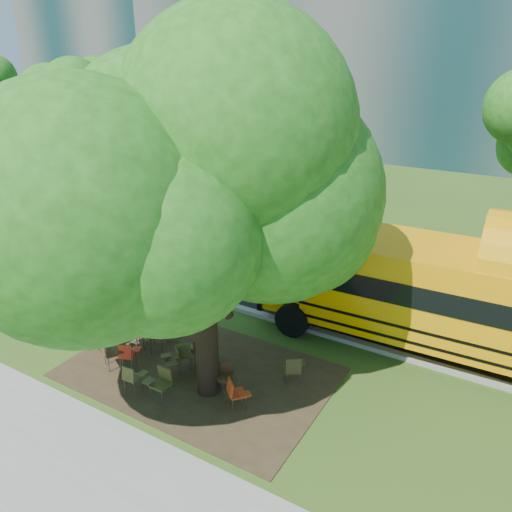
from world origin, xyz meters
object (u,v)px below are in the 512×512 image
Objects in this scene: chair_1 at (111,350)px; chair_2 at (128,353)px; chair_3 at (174,359)px; chair_4 at (132,376)px; chair_13 at (294,368)px; black_car at (146,227)px; chair_6 at (212,372)px; chair_10 at (150,332)px; bg_car_white at (24,178)px; pedestrian_b at (86,174)px; chair_12 at (227,374)px; pedestrian_a at (98,174)px; chair_14 at (199,348)px; bg_car_silver at (78,193)px; chair_0 at (104,332)px; chair_9 at (173,324)px; chair_7 at (235,392)px; bg_car_red at (161,211)px; main_tree at (200,189)px; chair_8 at (139,329)px; chair_5 at (161,381)px; chair_11 at (184,352)px; chair_15 at (107,338)px.

chair_1 is 1.18× the size of chair_2.
chair_1 reaches higher than chair_3.
chair_13 is at bearing 30.79° from chair_4.
black_car is at bearing 126.14° from chair_4.
chair_10 is (-2.61, 0.58, 0.05)m from chair_6.
pedestrian_b is at bearing -74.34° from bg_car_white.
chair_12 is 11.31m from black_car.
pedestrian_a reaches higher than chair_12.
chair_14 is 17.42m from bg_car_silver.
chair_9 is (1.35, 1.42, -0.05)m from chair_0.
chair_9 is (-3.35, 1.72, -0.01)m from chair_7.
chair_13 is at bearing -136.07° from bg_car_red.
pedestrian_a is at bearing 166.70° from chair_1.
main_tree is at bearing -16.66° from chair_2.
chair_2 is at bearing -123.19° from bg_car_silver.
chair_13 is 23.28m from pedestrian_b.
pedestrian_a reaches higher than chair_8.
bg_car_red reaches higher than chair_4.
bg_car_silver reaches higher than chair_4.
black_car is at bearing -105.82° from bg_car_silver.
bg_car_silver is 0.78× the size of bg_car_red.
chair_1 is 1.16× the size of chair_7.
pedestrian_b reaches higher than bg_car_white.
main_tree is 4.92m from chair_5.
main_tree is 10.49× the size of chair_6.
bg_car_white is (-19.25, 9.85, 0.04)m from chair_10.
chair_8 reaches higher than chair_11.
chair_10 is at bearing -120.53° from bg_car_silver.
chair_12 is at bearing 48.87° from pedestrian_b.
main_tree reaches higher than chair_13.
chair_10 is at bearing 106.57° from chair_1.
chair_14 is (1.44, -0.60, -0.03)m from chair_9.
pedestrian_b is at bearing 131.36° from pedestrian_a.
black_car reaches higher than chair_15.
chair_8 is at bearing 5.73° from chair_0.
main_tree is 5.02m from chair_14.
chair_4 is at bearing 114.80° from chair_6.
pedestrian_a is 0.75m from pedestrian_b.
main_tree reaches higher than chair_14.
chair_13 reaches higher than chair_9.
pedestrian_a reaches higher than black_car.
chair_3 is at bearing -161.49° from chair_14.
chair_11 is at bearing -157.14° from chair_7.
chair_6 is 18.66m from bg_car_silver.
chair_3 is 1.50m from chair_10.
chair_3 is at bearing -100.89° from chair_8.
chair_13 is at bearing 112.99° from chair_10.
chair_10 is at bearing 67.76° from chair_6.
bg_car_silver is (-13.55, 8.27, 0.15)m from chair_9.
main_tree is 6.06m from chair_0.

